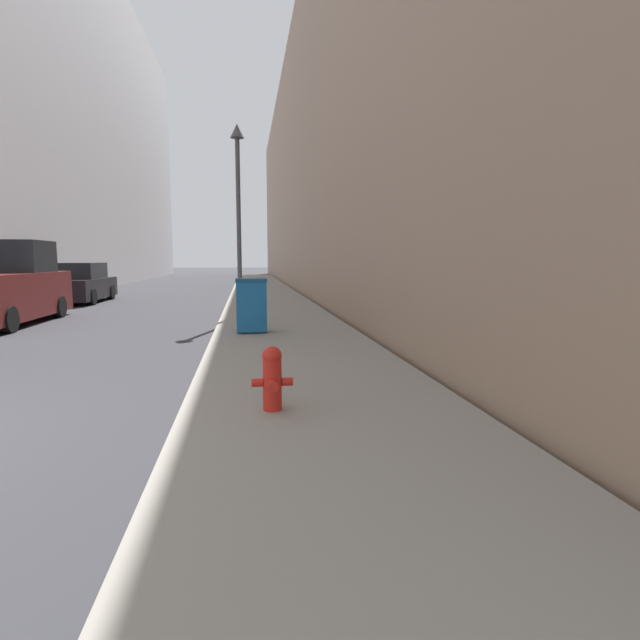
{
  "coord_description": "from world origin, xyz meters",
  "views": [
    {
      "loc": [
        4.2,
        -4.47,
        1.74
      ],
      "look_at": [
        7.41,
        17.29,
        -0.95
      ],
      "focal_mm": 28.0,
      "sensor_mm": 36.0,
      "label": 1
    }
  ],
  "objects_px": {
    "lamppost": "(238,200)",
    "pickup_truck": "(0,289)",
    "fire_hydrant": "(272,377)",
    "trash_bin": "(252,305)",
    "parked_sedan_near": "(81,284)"
  },
  "relations": [
    {
      "from": "lamppost",
      "to": "pickup_truck",
      "type": "distance_m",
      "value": 6.79
    },
    {
      "from": "fire_hydrant",
      "to": "parked_sedan_near",
      "type": "relative_size",
      "value": 0.15
    },
    {
      "from": "trash_bin",
      "to": "lamppost",
      "type": "height_order",
      "value": "lamppost"
    },
    {
      "from": "fire_hydrant",
      "to": "trash_bin",
      "type": "height_order",
      "value": "trash_bin"
    },
    {
      "from": "pickup_truck",
      "to": "parked_sedan_near",
      "type": "bearing_deg",
      "value": 90.98
    },
    {
      "from": "lamppost",
      "to": "parked_sedan_near",
      "type": "xyz_separation_m",
      "value": [
        -6.46,
        7.0,
        -2.64
      ]
    },
    {
      "from": "fire_hydrant",
      "to": "trash_bin",
      "type": "bearing_deg",
      "value": 91.49
    },
    {
      "from": "trash_bin",
      "to": "fire_hydrant",
      "type": "bearing_deg",
      "value": -88.51
    },
    {
      "from": "fire_hydrant",
      "to": "lamppost",
      "type": "distance_m",
      "value": 9.6
    },
    {
      "from": "trash_bin",
      "to": "parked_sedan_near",
      "type": "bearing_deg",
      "value": 123.14
    },
    {
      "from": "pickup_truck",
      "to": "parked_sedan_near",
      "type": "relative_size",
      "value": 1.17
    },
    {
      "from": "lamppost",
      "to": "trash_bin",
      "type": "bearing_deg",
      "value": -85.1
    },
    {
      "from": "trash_bin",
      "to": "parked_sedan_near",
      "type": "relative_size",
      "value": 0.26
    },
    {
      "from": "pickup_truck",
      "to": "parked_sedan_near",
      "type": "height_order",
      "value": "pickup_truck"
    },
    {
      "from": "fire_hydrant",
      "to": "parked_sedan_near",
      "type": "distance_m",
      "value": 17.56
    }
  ]
}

